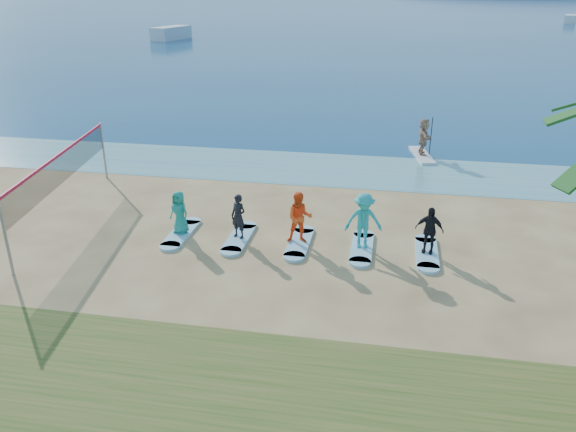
% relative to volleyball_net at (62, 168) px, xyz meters
% --- Properties ---
extents(ground, '(600.00, 600.00, 0.00)m').
position_rel_volleyball_net_xyz_m(ground, '(10.01, -3.01, -1.90)').
color(ground, tan).
rests_on(ground, ground).
extents(shallow_water, '(600.00, 600.00, 0.00)m').
position_rel_volleyball_net_xyz_m(shallow_water, '(10.01, 7.49, -1.90)').
color(shallow_water, teal).
rests_on(shallow_water, ground).
extents(ocean, '(600.00, 600.00, 0.00)m').
position_rel_volleyball_net_xyz_m(ocean, '(10.01, 156.99, -1.90)').
color(ocean, navy).
rests_on(ocean, ground).
extents(volleyball_net, '(1.60, 8.96, 2.50)m').
position_rel_volleyball_net_xyz_m(volleyball_net, '(0.00, 0.00, 0.00)').
color(volleyball_net, gray).
rests_on(volleyball_net, ground).
extents(paddleboard, '(1.27, 3.08, 0.12)m').
position_rel_volleyball_net_xyz_m(paddleboard, '(13.26, 10.45, -1.84)').
color(paddleboard, silver).
rests_on(paddleboard, ground).
extents(paddleboarder, '(0.73, 1.72, 1.80)m').
position_rel_volleyball_net_xyz_m(paddleboarder, '(13.26, 10.45, -0.89)').
color(paddleboarder, tan).
rests_on(paddleboarder, paddleboard).
extents(boat_offshore_a, '(4.28, 7.44, 1.86)m').
position_rel_volleyball_net_xyz_m(boat_offshore_a, '(-21.60, 65.66, -1.90)').
color(boat_offshore_a, silver).
rests_on(boat_offshore_a, ground).
extents(boat_offshore_b, '(3.78, 6.69, 1.63)m').
position_rel_volleyball_net_xyz_m(boat_offshore_b, '(46.97, 114.55, -1.90)').
color(boat_offshore_b, silver).
rests_on(boat_offshore_b, ground).
extents(surfboard_0, '(0.70, 2.20, 0.09)m').
position_rel_volleyball_net_xyz_m(surfboard_0, '(4.69, -0.76, -1.86)').
color(surfboard_0, '#90CBDF').
rests_on(surfboard_0, ground).
extents(student_0, '(0.86, 0.71, 1.51)m').
position_rel_volleyball_net_xyz_m(student_0, '(4.69, -0.76, -1.06)').
color(student_0, '#1C8A77').
rests_on(student_0, surfboard_0).
extents(surfboard_1, '(0.70, 2.20, 0.09)m').
position_rel_volleyball_net_xyz_m(surfboard_1, '(6.77, -0.76, -1.86)').
color(surfboard_1, '#90CBDF').
rests_on(surfboard_1, ground).
extents(student_1, '(0.65, 0.55, 1.52)m').
position_rel_volleyball_net_xyz_m(student_1, '(6.77, -0.76, -1.05)').
color(student_1, black).
rests_on(student_1, surfboard_1).
extents(surfboard_2, '(0.70, 2.20, 0.09)m').
position_rel_volleyball_net_xyz_m(surfboard_2, '(8.86, -0.76, -1.86)').
color(surfboard_2, '#90CBDF').
rests_on(surfboard_2, ground).
extents(student_2, '(0.95, 0.80, 1.74)m').
position_rel_volleyball_net_xyz_m(student_2, '(8.86, -0.76, -0.94)').
color(student_2, '#FC521A').
rests_on(student_2, surfboard_2).
extents(surfboard_3, '(0.70, 2.20, 0.09)m').
position_rel_volleyball_net_xyz_m(surfboard_3, '(10.95, -0.76, -1.86)').
color(surfboard_3, '#90CBDF').
rests_on(surfboard_3, ground).
extents(student_3, '(1.31, 0.90, 1.86)m').
position_rel_volleyball_net_xyz_m(student_3, '(10.95, -0.76, -0.88)').
color(student_3, teal).
rests_on(student_3, surfboard_3).
extents(surfboard_4, '(0.70, 2.20, 0.09)m').
position_rel_volleyball_net_xyz_m(surfboard_4, '(13.04, -0.76, -1.86)').
color(surfboard_4, '#90CBDF').
rests_on(surfboard_4, ground).
extents(student_4, '(0.97, 0.58, 1.54)m').
position_rel_volleyball_net_xyz_m(student_4, '(13.04, -0.76, -1.04)').
color(student_4, black).
rests_on(student_4, surfboard_4).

